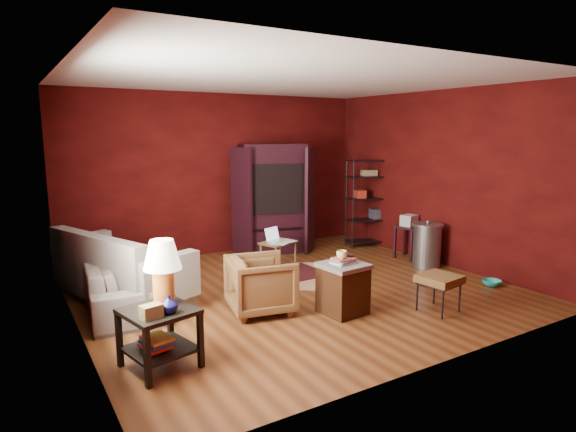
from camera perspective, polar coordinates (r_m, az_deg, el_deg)
name	(u,v)px	position (r m, az deg, el deg)	size (l,w,h in m)	color
room	(294,189)	(6.33, 0.70, 3.28)	(5.54, 5.04, 2.84)	brown
sofa	(119,272)	(6.41, -19.39, -6.30)	(2.09, 0.61, 0.82)	#6B635C
armchair	(261,282)	(5.80, -3.23, -7.79)	(0.73, 0.68, 0.75)	black
pet_bowl_steel	(423,277)	(7.13, 15.71, -6.99)	(0.21, 0.05, 0.21)	#ACAFB3
pet_bowl_turquoise	(492,277)	(7.39, 23.04, -6.64)	(0.26, 0.08, 0.26)	#26B3AD
vase	(169,305)	(4.43, -13.92, -10.15)	(0.16, 0.16, 0.16)	#0D0E44
mug	(342,254)	(5.63, 6.41, -4.47)	(0.13, 0.10, 0.13)	#E1D06E
side_table	(161,291)	(4.60, -14.85, -8.63)	(0.70, 0.70, 1.16)	black
sofa_cushions	(118,272)	(6.39, -19.47, -6.26)	(1.45, 2.18, 0.85)	#6B635C
hamper	(343,287)	(5.80, 6.53, -8.41)	(0.54, 0.54, 0.70)	#3D1F0E
footstool	(439,280)	(6.07, 17.50, -7.26)	(0.50, 0.50, 0.45)	black
rug_round	(307,275)	(7.31, 2.28, -7.03)	(1.47, 1.47, 0.01)	beige
rug_oriental	(285,275)	(7.29, -0.31, -6.98)	(1.24, 0.87, 0.01)	#51151B
laptop_desk	(278,245)	(7.48, -1.22, -3.40)	(0.63, 0.55, 0.67)	brown
tv_armoire	(273,196)	(8.56, -1.77, 2.33)	(1.47, 1.05, 1.93)	black
wire_shelving	(369,199)	(9.18, 9.56, 2.00)	(0.86, 0.54, 1.63)	black
small_stand	(409,226)	(8.43, 14.13, -1.15)	(0.46, 0.46, 0.75)	black
trash_can	(427,245)	(8.02, 16.14, -3.30)	(0.61, 0.61, 0.76)	gray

